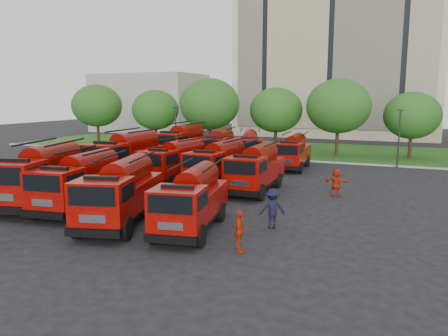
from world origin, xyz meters
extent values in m
plane|color=black|center=(0.00, 0.00, 0.00)|extent=(140.00, 140.00, 0.00)
cube|color=#234913|center=(0.00, 26.00, 0.06)|extent=(70.00, 16.00, 0.12)
cube|color=gray|center=(0.00, 17.90, 0.07)|extent=(70.00, 0.30, 0.14)
cube|color=beige|center=(2.00, 48.00, 12.50)|extent=(30.00, 14.00, 25.00)
cube|color=black|center=(2.00, 40.90, 12.50)|extent=(28.00, 0.15, 22.00)
cube|color=gray|center=(-30.00, 44.00, 5.00)|extent=(18.00, 12.00, 10.00)
cylinder|color=#382314|center=(-24.00, 22.00, 1.31)|extent=(0.36, 0.36, 2.62)
ellipsoid|color=#1B4B15|center=(-24.00, 22.00, 5.03)|extent=(6.30, 6.30, 5.36)
cylinder|color=#382314|center=(-16.00, 23.00, 1.19)|extent=(0.36, 0.36, 2.38)
ellipsoid|color=#1B4B15|center=(-16.00, 23.00, 4.56)|extent=(5.71, 5.71, 4.86)
cylinder|color=#382314|center=(-8.00, 21.50, 1.40)|extent=(0.36, 0.36, 2.80)
ellipsoid|color=#1B4B15|center=(-8.00, 21.50, 5.36)|extent=(6.72, 6.72, 5.71)
cylinder|color=#382314|center=(-1.00, 24.00, 1.22)|extent=(0.36, 0.36, 2.45)
ellipsoid|color=#1B4B15|center=(-1.00, 24.00, 4.69)|extent=(5.88, 5.88, 5.00)
cylinder|color=#382314|center=(6.00, 22.50, 1.36)|extent=(0.36, 0.36, 2.73)
ellipsoid|color=#1B4B15|center=(6.00, 22.50, 5.23)|extent=(6.55, 6.55, 5.57)
cylinder|color=#382314|center=(13.00, 23.50, 1.14)|extent=(0.36, 0.36, 2.27)
ellipsoid|color=#1B4B15|center=(13.00, 23.50, 4.36)|extent=(5.46, 5.46, 4.64)
cylinder|color=black|center=(-10.00, 17.20, 2.50)|extent=(0.14, 0.14, 5.00)
cube|color=black|center=(-10.00, 17.20, 5.05)|extent=(0.60, 0.25, 0.12)
cylinder|color=black|center=(12.00, 17.20, 2.50)|extent=(0.14, 0.14, 5.00)
cube|color=black|center=(12.00, 17.20, 5.05)|extent=(0.60, 0.25, 0.12)
cube|color=black|center=(-6.77, -4.65, 0.69)|extent=(4.24, 7.80, 0.32)
cube|color=black|center=(-5.81, -8.30, 0.64)|extent=(2.63, 0.93, 0.37)
cube|color=maroon|center=(-6.12, -7.12, 1.88)|extent=(3.10, 2.92, 2.07)
cube|color=black|center=(-5.82, -8.26, 2.36)|extent=(2.17, 0.62, 0.90)
cube|color=maroon|center=(-7.06, -3.53, 1.54)|extent=(3.75, 5.38, 1.38)
cylinder|color=#570200|center=(-7.06, -3.53, 2.66)|extent=(2.67, 4.71, 1.59)
cylinder|color=black|center=(-4.89, -7.01, 0.58)|extent=(0.65, 1.22, 1.17)
cylinder|color=black|center=(-8.43, -3.12, 0.58)|extent=(0.65, 1.22, 1.17)
cylinder|color=black|center=(-6.07, -2.50, 0.58)|extent=(0.65, 1.22, 1.17)
cube|color=black|center=(-3.97, -4.65, 0.62)|extent=(3.17, 6.96, 0.29)
cube|color=black|center=(-3.47, -8.02, 0.58)|extent=(2.41, 0.59, 0.34)
cube|color=maroon|center=(-3.64, -6.93, 1.70)|extent=(2.63, 2.43, 1.87)
cube|color=black|center=(-3.48, -7.99, 2.13)|extent=(2.00, 0.34, 0.81)
cube|color=maroon|center=(-4.13, -3.61, 1.39)|extent=(2.97, 4.71, 1.25)
cylinder|color=#570200|center=(-4.13, -3.61, 2.41)|extent=(2.01, 4.19, 1.44)
cylinder|color=black|center=(-4.70, -7.28, 0.53)|extent=(0.49, 1.09, 1.05)
cylinder|color=black|center=(-2.52, -6.95, 0.53)|extent=(0.49, 1.09, 1.05)
cylinder|color=black|center=(-5.32, -3.11, 0.53)|extent=(0.49, 1.09, 1.05)
cylinder|color=black|center=(-3.13, -2.78, 0.53)|extent=(0.49, 1.09, 1.05)
cube|color=black|center=(-0.28, -6.07, 0.63)|extent=(3.96, 7.12, 0.29)
cube|color=black|center=(0.63, -9.38, 0.58)|extent=(2.40, 0.88, 0.34)
cube|color=maroon|center=(0.34, -8.31, 1.72)|extent=(2.85, 2.69, 1.89)
cube|color=black|center=(0.63, -9.35, 2.15)|extent=(1.97, 0.59, 0.82)
cube|color=maroon|center=(-0.57, -5.04, 1.40)|extent=(3.47, 4.92, 1.26)
cylinder|color=#570200|center=(-0.57, -5.04, 2.43)|extent=(2.49, 4.31, 1.45)
cylinder|color=black|center=(-0.68, -8.79, 0.53)|extent=(0.61, 1.12, 1.06)
cylinder|color=black|center=(1.46, -8.19, 0.53)|extent=(0.61, 1.12, 1.06)
cylinder|color=black|center=(-1.82, -4.69, 0.53)|extent=(0.61, 1.12, 1.06)
cylinder|color=black|center=(0.32, -4.09, 0.53)|extent=(0.61, 1.12, 1.06)
cube|color=black|center=(3.41, -5.63, 0.58)|extent=(3.15, 6.50, 0.27)
cube|color=black|center=(3.99, -8.74, 0.53)|extent=(2.23, 0.62, 0.31)
cube|color=maroon|center=(3.80, -7.73, 1.58)|extent=(2.50, 2.32, 1.74)
cube|color=black|center=(3.98, -8.72, 1.98)|extent=(1.85, 0.38, 0.76)
cube|color=maroon|center=(3.23, -4.67, 1.29)|extent=(2.89, 4.42, 1.16)
cylinder|color=#570200|center=(3.23, -4.67, 2.24)|extent=(2.00, 3.92, 1.34)
cylinder|color=black|center=(2.83, -8.10, 0.49)|extent=(0.49, 1.02, 0.98)
cylinder|color=black|center=(4.84, -7.72, 0.49)|extent=(0.49, 1.02, 0.98)
cylinder|color=black|center=(2.11, -4.25, 0.49)|extent=(0.49, 1.02, 0.98)
cylinder|color=black|center=(4.12, -3.87, 0.49)|extent=(0.49, 1.02, 0.98)
cube|color=black|center=(-6.75, 3.64, 0.71)|extent=(2.79, 7.74, 0.33)
cube|color=black|center=(-6.61, -0.24, 0.66)|extent=(2.74, 0.37, 0.38)
cube|color=maroon|center=(-6.65, 1.02, 1.94)|extent=(2.77, 2.50, 2.13)
cube|color=black|center=(-6.61, -0.21, 2.43)|extent=(2.30, 0.14, 0.93)
cube|color=maroon|center=(-6.79, 4.84, 1.59)|extent=(2.86, 5.13, 1.42)
cylinder|color=#570200|center=(-6.79, 4.84, 2.75)|extent=(1.81, 4.65, 1.64)
cylinder|color=black|center=(-7.90, 0.75, 0.60)|extent=(0.43, 1.22, 1.20)
cylinder|color=black|center=(-5.39, 0.84, 0.60)|extent=(0.43, 1.22, 1.20)
cylinder|color=black|center=(-8.08, 5.56, 0.60)|extent=(0.43, 1.22, 1.20)
cylinder|color=black|center=(-5.56, 5.65, 0.60)|extent=(0.43, 1.22, 1.20)
cube|color=black|center=(-2.86, 4.28, 0.61)|extent=(2.66, 6.68, 0.28)
cube|color=black|center=(-3.13, 0.98, 0.56)|extent=(2.34, 0.42, 0.33)
cube|color=maroon|center=(-3.04, 2.05, 1.66)|extent=(2.44, 2.23, 1.82)
cube|color=black|center=(-3.13, 1.01, 2.07)|extent=(1.96, 0.20, 0.79)
cube|color=maroon|center=(-2.78, 5.30, 1.35)|extent=(2.62, 4.46, 1.21)
cylinder|color=#570200|center=(-2.78, 5.30, 2.34)|extent=(1.71, 4.02, 1.40)
cylinder|color=black|center=(-4.13, 1.95, 0.51)|extent=(0.41, 1.05, 1.03)
cylinder|color=black|center=(-1.99, 1.78, 0.51)|extent=(0.41, 1.05, 1.03)
cylinder|color=black|center=(-3.80, 6.04, 0.51)|extent=(0.41, 1.05, 1.03)
cylinder|color=black|center=(-1.66, 5.87, 0.51)|extent=(0.41, 1.05, 1.03)
cube|color=black|center=(0.48, 4.41, 0.62)|extent=(2.45, 6.72, 0.28)
cube|color=black|center=(0.34, 1.04, 0.57)|extent=(2.38, 0.33, 0.33)
cube|color=maroon|center=(0.38, 2.13, 1.68)|extent=(2.41, 2.18, 1.85)
cube|color=black|center=(0.34, 1.07, 2.11)|extent=(1.99, 0.13, 0.81)
cube|color=maroon|center=(0.52, 5.45, 1.37)|extent=(2.50, 4.45, 1.23)
cylinder|color=#570200|center=(0.52, 5.45, 2.38)|extent=(1.58, 4.04, 1.42)
cylinder|color=black|center=(-0.71, 1.99, 0.52)|extent=(0.37, 1.06, 1.04)
cylinder|color=black|center=(1.46, 1.90, 0.52)|extent=(0.37, 1.06, 1.04)
cylinder|color=black|center=(-0.54, 6.16, 0.52)|extent=(0.37, 1.06, 1.04)
cylinder|color=black|center=(1.63, 6.07, 0.52)|extent=(0.37, 1.06, 1.04)
cube|color=black|center=(3.53, 3.50, 0.61)|extent=(2.29, 6.61, 0.28)
cube|color=black|center=(3.60, 0.17, 0.56)|extent=(2.35, 0.28, 0.33)
cube|color=maroon|center=(3.58, 1.25, 1.66)|extent=(2.34, 2.11, 1.83)
cube|color=black|center=(3.60, 0.20, 2.09)|extent=(1.97, 0.09, 0.80)
cube|color=maroon|center=(3.51, 4.53, 1.36)|extent=(2.39, 4.36, 1.22)
cylinder|color=#570200|center=(3.51, 4.53, 2.36)|extent=(1.49, 3.97, 1.41)
cylinder|color=black|center=(2.51, 1.04, 0.52)|extent=(0.35, 1.04, 1.03)
cylinder|color=black|center=(4.66, 1.09, 0.52)|extent=(0.35, 1.04, 1.03)
cylinder|color=black|center=(2.42, 5.16, 0.52)|extent=(0.35, 1.04, 1.03)
cylinder|color=black|center=(4.57, 5.21, 0.52)|extent=(0.35, 1.04, 1.03)
cube|color=black|center=(-7.04, 13.02, 0.71)|extent=(2.94, 7.78, 0.33)
cube|color=black|center=(-6.83, 9.15, 0.66)|extent=(2.74, 0.42, 0.38)
cube|color=maroon|center=(-6.90, 10.40, 1.94)|extent=(2.81, 2.55, 2.13)
cube|color=black|center=(-6.83, 9.18, 2.43)|extent=(2.30, 0.18, 0.93)
cube|color=maroon|center=(-7.11, 14.22, 1.59)|extent=(2.95, 5.17, 1.42)
cylinder|color=#570200|center=(-7.11, 14.22, 2.75)|extent=(1.89, 4.68, 1.64)
cylinder|color=black|center=(-8.14, 10.12, 0.60)|extent=(0.45, 1.22, 1.20)
cylinder|color=black|center=(-5.63, 10.25, 0.60)|extent=(0.45, 1.22, 1.20)
cylinder|color=black|center=(-8.41, 14.92, 0.60)|extent=(0.45, 1.22, 1.20)
cylinder|color=black|center=(-5.90, 15.06, 0.60)|extent=(0.45, 1.22, 1.20)
cube|color=black|center=(-3.14, 12.95, 0.64)|extent=(3.48, 7.17, 0.29)
cube|color=black|center=(-2.50, 9.53, 0.59)|extent=(2.46, 0.69, 0.34)
cube|color=maroon|center=(-2.71, 10.64, 1.74)|extent=(2.76, 2.56, 1.91)
cube|color=black|center=(-2.51, 9.56, 2.18)|extent=(2.03, 0.43, 0.83)
cube|color=maroon|center=(-3.34, 14.01, 1.42)|extent=(3.19, 4.88, 1.28)
cylinder|color=#570200|center=(-3.34, 14.01, 2.47)|extent=(2.21, 4.32, 1.47)
cylinder|color=black|center=(-3.78, 10.24, 0.54)|extent=(0.54, 1.12, 1.08)
cylinder|color=black|center=(-1.56, 10.65, 0.54)|extent=(0.54, 1.12, 1.08)
cylinder|color=black|center=(-4.58, 14.48, 0.54)|extent=(0.54, 1.12, 1.08)
cylinder|color=black|center=(-2.36, 14.90, 0.54)|extent=(0.54, 1.12, 1.08)
cube|color=black|center=(-0.78, 14.60, 0.61)|extent=(4.11, 6.89, 0.28)
cube|color=black|center=(0.27, 11.45, 0.56)|extent=(2.29, 0.96, 0.33)
cube|color=maroon|center=(-0.07, 12.47, 1.66)|extent=(2.82, 2.68, 1.82)
cube|color=black|center=(0.26, 11.47, 2.08)|extent=(1.88, 0.66, 0.80)
cube|color=maroon|center=(-1.10, 15.57, 1.36)|extent=(3.53, 4.81, 1.22)
cylinder|color=#570200|center=(-1.10, 15.57, 2.35)|extent=(2.57, 4.17, 1.40)
cylinder|color=black|center=(-1.03, 11.95, 0.51)|extent=(0.64, 1.08, 1.03)
cylinder|color=black|center=(1.01, 12.63, 0.51)|extent=(0.64, 1.08, 1.03)
cylinder|color=black|center=(-2.33, 15.86, 0.51)|extent=(0.64, 1.08, 1.03)
cylinder|color=black|center=(-0.29, 16.53, 0.51)|extent=(0.64, 1.08, 1.03)
cube|color=black|center=(3.60, 13.47, 0.58)|extent=(2.40, 6.35, 0.27)
cube|color=black|center=(3.77, 10.31, 0.54)|extent=(2.24, 0.35, 0.31)
cube|color=maroon|center=(3.72, 11.33, 1.58)|extent=(2.29, 2.08, 1.74)
cube|color=black|center=(3.77, 10.33, 1.99)|extent=(1.87, 0.15, 0.76)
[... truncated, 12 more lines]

